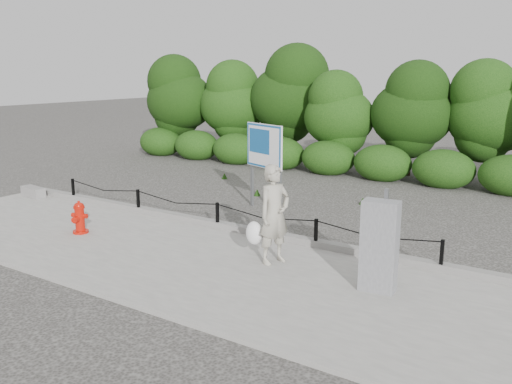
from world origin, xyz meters
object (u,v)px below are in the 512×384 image
object	(u,v)px
fire_hydrant	(80,218)
utility_cabinet	(379,246)
concrete_block	(33,192)
advertising_sign	(264,150)
pedestrian	(273,216)

from	to	relation	value
fire_hydrant	utility_cabinet	xyz separation A→B (m)	(6.67, 0.56, 0.41)
fire_hydrant	concrete_block	world-z (taller)	fire_hydrant
concrete_block	advertising_sign	xyz separation A→B (m)	(6.15, 2.57, 1.38)
pedestrian	advertising_sign	xyz separation A→B (m)	(-2.36, 3.42, 0.61)
pedestrian	concrete_block	world-z (taller)	pedestrian
concrete_block	fire_hydrant	bearing A→B (deg)	-21.87
fire_hydrant	advertising_sign	world-z (taller)	advertising_sign
pedestrian	utility_cabinet	xyz separation A→B (m)	(2.13, -0.19, -0.15)
pedestrian	concrete_block	size ratio (longest dim) A/B	2.13
fire_hydrant	advertising_sign	distance (m)	4.84
fire_hydrant	advertising_sign	bearing A→B (deg)	47.90
advertising_sign	pedestrian	bearing A→B (deg)	-35.20
pedestrian	advertising_sign	size ratio (longest dim) A/B	0.82
fire_hydrant	concrete_block	distance (m)	4.28
concrete_block	advertising_sign	world-z (taller)	advertising_sign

